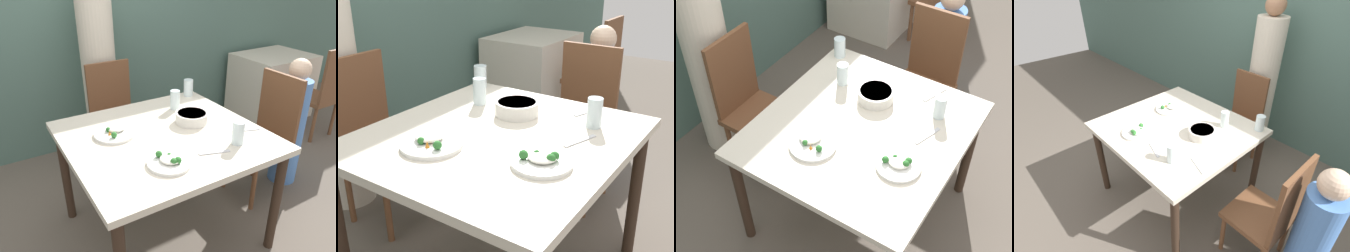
% 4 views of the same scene
% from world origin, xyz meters
% --- Properties ---
extents(ground_plane, '(10.00, 10.00, 0.00)m').
position_xyz_m(ground_plane, '(0.00, 0.00, 0.00)').
color(ground_plane, '#60564C').
extents(wall_back, '(10.00, 0.06, 2.70)m').
position_xyz_m(wall_back, '(0.00, 1.53, 1.35)').
color(wall_back, '#4C6B60').
rests_on(wall_back, ground_plane).
extents(dining_table, '(1.17, 1.09, 0.77)m').
position_xyz_m(dining_table, '(0.00, 0.00, 0.69)').
color(dining_table, beige).
rests_on(dining_table, ground_plane).
extents(chair_adult_spot, '(0.40, 0.40, 0.98)m').
position_xyz_m(chair_adult_spot, '(0.04, 0.90, 0.51)').
color(chair_adult_spot, brown).
rests_on(chair_adult_spot, ground_plane).
extents(chair_child_spot, '(0.40, 0.40, 0.98)m').
position_xyz_m(chair_child_spot, '(0.93, 0.02, 0.51)').
color(chair_child_spot, brown).
rests_on(chair_child_spot, ground_plane).
extents(person_adult, '(0.30, 0.30, 1.70)m').
position_xyz_m(person_adult, '(0.04, 1.21, 0.79)').
color(person_adult, beige).
rests_on(person_adult, ground_plane).
extents(person_child, '(0.23, 0.23, 1.08)m').
position_xyz_m(person_child, '(1.21, 0.02, 0.50)').
color(person_child, '#5184D1').
rests_on(person_child, ground_plane).
extents(bowl_curry, '(0.21, 0.21, 0.07)m').
position_xyz_m(bowl_curry, '(0.24, 0.05, 0.81)').
color(bowl_curry, silver).
rests_on(bowl_curry, dining_table).
extents(plate_rice_adult, '(0.23, 0.23, 0.05)m').
position_xyz_m(plate_rice_adult, '(-0.14, -0.30, 0.79)').
color(plate_rice_adult, white).
rests_on(plate_rice_adult, dining_table).
extents(plate_rice_child, '(0.26, 0.26, 0.05)m').
position_xyz_m(plate_rice_child, '(-0.26, 0.15, 0.79)').
color(plate_rice_child, white).
rests_on(plate_rice_child, dining_table).
extents(glass_water_tall, '(0.07, 0.07, 0.14)m').
position_xyz_m(glass_water_tall, '(0.31, -0.32, 0.84)').
color(glass_water_tall, silver).
rests_on(glass_water_tall, dining_table).
extents(glass_water_short, '(0.07, 0.07, 0.14)m').
position_xyz_m(glass_water_short, '(0.27, 0.30, 0.84)').
color(glass_water_short, silver).
rests_on(glass_water_short, dining_table).
extents(glass_water_center, '(0.07, 0.07, 0.13)m').
position_xyz_m(glass_water_center, '(0.50, 0.47, 0.84)').
color(glass_water_center, silver).
rests_on(glass_water_center, dining_table).
extents(fork_steel, '(0.18, 0.08, 0.01)m').
position_xyz_m(fork_steel, '(0.46, -0.22, 0.78)').
color(fork_steel, silver).
rests_on(fork_steel, dining_table).
extents(spoon_steel, '(0.18, 0.08, 0.01)m').
position_xyz_m(spoon_steel, '(0.13, -0.33, 0.78)').
color(spoon_steel, silver).
rests_on(spoon_steel, dining_table).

